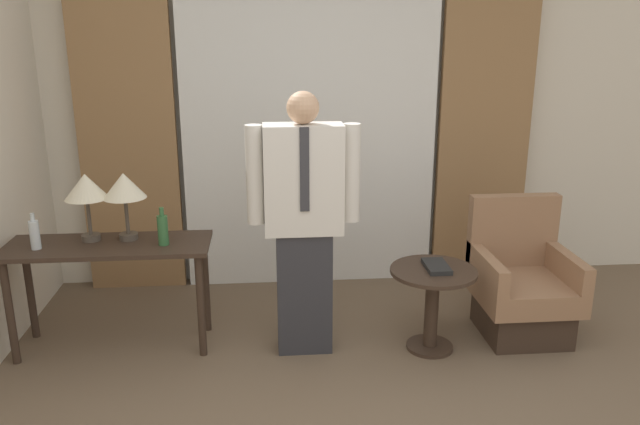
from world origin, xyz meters
The scene contains 13 objects.
wall_back centered at (0.00, 2.99, 1.35)m, with size 10.00×0.06×2.70m.
curtain_sheer_center centered at (0.00, 2.86, 1.29)m, with size 2.00×0.06×2.58m.
curtain_drape_left centered at (-1.41, 2.86, 1.29)m, with size 0.75×0.06×2.58m.
curtain_drape_right centered at (1.41, 2.86, 1.29)m, with size 0.75×0.06×2.58m.
desk centered at (-1.37, 1.84, 0.61)m, with size 1.29×0.47×0.72m.
table_lamp_left centered at (-1.49, 1.92, 1.06)m, with size 0.27×0.27×0.44m.
table_lamp_right centered at (-1.26, 1.92, 1.06)m, with size 0.27×0.27×0.44m.
bottle_near_edge centered at (-1.79, 1.78, 0.82)m, with size 0.06×0.06×0.23m.
bottle_by_lamp centered at (-1.01, 1.80, 0.82)m, with size 0.07×0.07×0.25m.
person centered at (-0.13, 1.69, 0.91)m, with size 0.70×0.23×1.69m.
armchair centered at (1.37, 1.80, 0.33)m, with size 0.63×0.65×0.93m.
side_table centered at (0.70, 1.62, 0.38)m, with size 0.56×0.56×0.56m.
book centered at (0.72, 1.64, 0.57)m, with size 0.14×0.25×0.03m.
Camera 1 is at (-0.35, -2.01, 2.04)m, focal length 35.00 mm.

